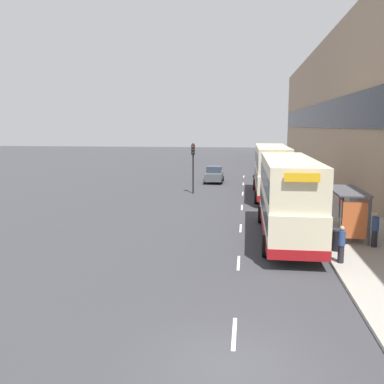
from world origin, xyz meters
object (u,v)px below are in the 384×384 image
at_px(double_decker_bus_ahead, 271,170).
at_px(pedestrian_1, 341,205).
at_px(pedestrian_3, 341,244).
at_px(car_0, 264,162).
at_px(pedestrian_at_shelter, 366,221).
at_px(car_1, 264,170).
at_px(litter_bin, 336,239).
at_px(traffic_light_far_kerb, 193,160).
at_px(pedestrian_2, 375,229).
at_px(bus_shelter, 351,205).
at_px(car_2, 214,174).
at_px(double_decker_bus_near, 288,197).

xyz_separation_m(double_decker_bus_ahead, pedestrian_1, (3.99, -8.55, -1.31)).
relative_size(pedestrian_1, pedestrian_3, 1.00).
distance_m(car_0, pedestrian_at_shelter, 38.59).
xyz_separation_m(car_1, litter_bin, (2.28, -29.61, -0.23)).
xyz_separation_m(pedestrian_1, pedestrian_3, (-1.99, -9.47, -0.00)).
bearing_deg(traffic_light_far_kerb, car_0, 73.42).
bearing_deg(pedestrian_2, traffic_light_far_kerb, 124.05).
xyz_separation_m(pedestrian_2, traffic_light_far_kerb, (-10.93, 16.18, 2.00)).
relative_size(double_decker_bus_ahead, pedestrian_1, 6.85).
bearing_deg(bus_shelter, litter_bin, -114.79).
bearing_deg(car_2, bus_shelter, 111.83).
relative_size(bus_shelter, pedestrian_2, 2.45).
height_order(bus_shelter, double_decker_bus_near, double_decker_bus_near).
distance_m(double_decker_bus_near, pedestrian_2, 4.52).
distance_m(bus_shelter, double_decker_bus_near, 3.33).
bearing_deg(traffic_light_far_kerb, double_decker_bus_ahead, -7.55).
bearing_deg(pedestrian_at_shelter, car_2, 113.74).
bearing_deg(pedestrian_3, double_decker_bus_near, 113.87).
height_order(car_0, car_2, car_0).
xyz_separation_m(litter_bin, traffic_light_far_kerb, (-8.95, 17.03, 2.35)).
bearing_deg(double_decker_bus_ahead, pedestrian_2, -74.78).
relative_size(car_0, car_2, 1.05).
height_order(pedestrian_at_shelter, pedestrian_3, pedestrian_at_shelter).
bearing_deg(double_decker_bus_ahead, pedestrian_3, -83.67).
bearing_deg(car_0, bus_shelter, -85.54).
distance_m(pedestrian_1, pedestrian_3, 9.68).
relative_size(double_decker_bus_near, traffic_light_far_kerb, 2.44).
bearing_deg(litter_bin, pedestrian_1, 76.57).
bearing_deg(double_decker_bus_ahead, pedestrian_1, -65.00).
bearing_deg(pedestrian_3, litter_bin, 84.71).
distance_m(double_decker_bus_ahead, car_1, 13.55).
bearing_deg(car_2, pedestrian_2, 111.92).
bearing_deg(car_1, traffic_light_far_kerb, -117.95).
height_order(bus_shelter, pedestrian_2, bus_shelter).
relative_size(double_decker_bus_near, pedestrian_1, 6.68).
bearing_deg(car_2, double_decker_bus_ahead, 122.30).
distance_m(car_0, car_1, 11.53).
height_order(pedestrian_2, traffic_light_far_kerb, traffic_light_far_kerb).
bearing_deg(traffic_light_far_kerb, pedestrian_2, -55.95).
bearing_deg(double_decker_bus_ahead, pedestrian_at_shelter, -72.49).
distance_m(pedestrian_1, traffic_light_far_kerb, 14.46).
relative_size(double_decker_bus_near, car_0, 2.54).
xyz_separation_m(bus_shelter, car_2, (-8.87, 22.15, -1.02)).
xyz_separation_m(car_1, pedestrian_3, (2.10, -31.50, 0.07)).
relative_size(car_0, traffic_light_far_kerb, 0.96).
relative_size(double_decker_bus_near, pedestrian_2, 6.33).
xyz_separation_m(car_2, pedestrian_3, (7.48, -26.68, 0.11)).
relative_size(bus_shelter, pedestrian_at_shelter, 2.49).
xyz_separation_m(pedestrian_3, traffic_light_far_kerb, (-8.78, 18.92, 2.05)).
distance_m(car_0, litter_bin, 41.17).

